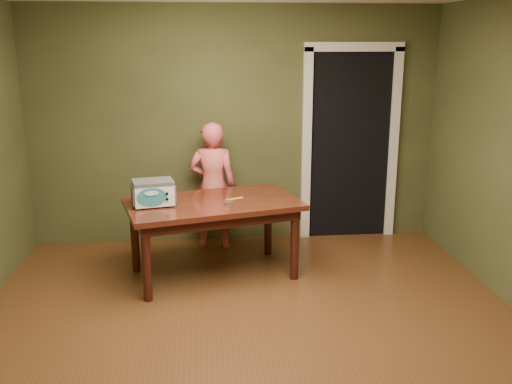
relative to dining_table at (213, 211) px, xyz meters
The scene contains 8 objects.
floor 1.61m from the dining_table, 79.09° to the right, with size 5.00×5.00×0.00m, color #573519.
room_shell 1.82m from the dining_table, 79.09° to the right, with size 4.52×5.02×2.61m.
doorway 2.11m from the dining_table, 40.12° to the left, with size 1.10×0.66×2.25m.
dining_table is the anchor object (origin of this frame).
toy_oven 0.60m from the dining_table, behind, with size 0.42×0.33×0.24m.
baking_pan 0.21m from the dining_table, 34.86° to the right, with size 0.10×0.10×0.02m.
spatula 0.24m from the dining_table, 13.66° to the left, with size 0.18×0.03×0.01m, color #D3B95C.
child 0.75m from the dining_table, 88.68° to the left, with size 0.51×0.33×1.40m, color #E8615F.
Camera 1 is at (-0.36, -3.74, 2.23)m, focal length 40.00 mm.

